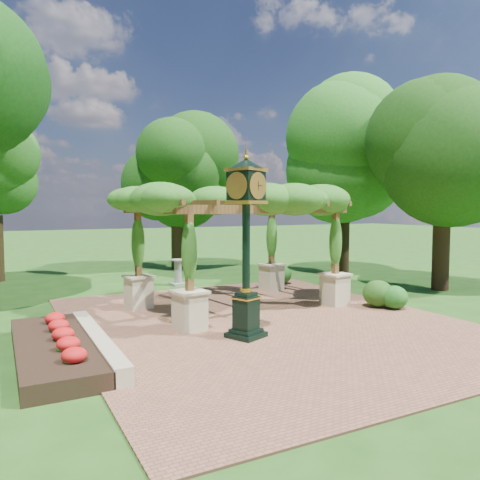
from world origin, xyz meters
name	(u,v)px	position (x,y,z in m)	size (l,w,h in m)	color
ground	(285,331)	(0.00, 0.00, 0.00)	(120.00, 120.00, 0.00)	#1E4714
brick_plaza	(265,322)	(0.00, 1.00, 0.02)	(10.00, 12.00, 0.04)	brown
border_wall	(97,343)	(-4.60, 0.50, 0.20)	(0.35, 5.00, 0.40)	#C6B793
flower_bed	(54,349)	(-5.50, 0.50, 0.18)	(1.50, 5.00, 0.36)	red
pedestal_clock	(246,231)	(-1.20, -0.12, 2.63)	(1.13, 1.13, 4.38)	black
pergola	(238,206)	(0.26, 3.11, 3.21)	(6.71, 4.73, 3.92)	beige
sundial	(178,274)	(0.01, 8.02, 0.47)	(0.66, 0.66, 1.07)	gray
shrub_front	(395,297)	(4.37, 0.53, 0.40)	(0.80, 0.80, 0.72)	#1D5A19
shrub_mid	(378,293)	(4.13, 0.99, 0.47)	(0.95, 0.95, 0.85)	#214B15
shrub_back	(281,275)	(3.85, 6.20, 0.41)	(0.82, 0.82, 0.74)	#225B1A
tree_north	(177,174)	(1.76, 12.87, 4.86)	(4.21, 4.21, 7.08)	#342215
tree_east_far	(344,145)	(8.48, 7.96, 6.19)	(4.84, 4.84, 9.00)	black
tree_east_near	(444,161)	(8.65, 2.36, 4.94)	(4.80, 4.80, 7.17)	#372116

